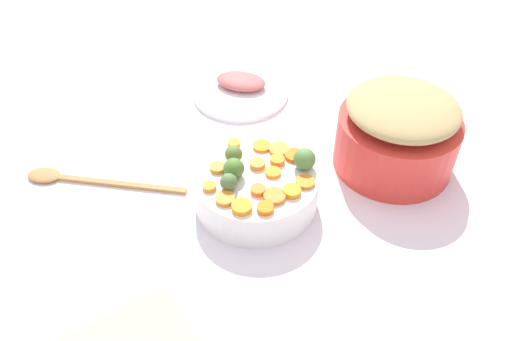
{
  "coord_description": "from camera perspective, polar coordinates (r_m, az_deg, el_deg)",
  "views": [
    {
      "loc": [
        0.06,
        0.67,
        0.73
      ],
      "look_at": [
        0.02,
        -0.02,
        0.1
      ],
      "focal_mm": 36.35,
      "sensor_mm": 36.0,
      "label": 1
    }
  ],
  "objects": [
    {
      "name": "tabletop",
      "position": [
        0.99,
        1.0,
        -4.8
      ],
      "size": [
        2.4,
        2.4,
        0.02
      ],
      "primitive_type": "cube",
      "color": "white",
      "rests_on": "ground"
    },
    {
      "name": "serving_bowl_carrots",
      "position": [
        0.97,
        -0.0,
        -2.01
      ],
      "size": [
        0.23,
        0.23,
        0.07
      ],
      "primitive_type": "cylinder",
      "color": "white",
      "rests_on": "tabletop"
    },
    {
      "name": "metal_pot",
      "position": [
        1.07,
        15.1,
        3.04
      ],
      "size": [
        0.24,
        0.24,
        0.11
      ],
      "primitive_type": "cylinder",
      "color": "red",
      "rests_on": "tabletop"
    },
    {
      "name": "stuffing_mound",
      "position": [
        1.03,
        15.92,
        6.62
      ],
      "size": [
        0.22,
        0.22,
        0.05
      ],
      "primitive_type": "ellipsoid",
      "color": "tan",
      "rests_on": "metal_pot"
    },
    {
      "name": "carrot_slice_0",
      "position": [
        0.9,
        2.06,
        -2.85
      ],
      "size": [
        0.06,
        0.06,
        0.01
      ],
      "primitive_type": "cylinder",
      "rotation": [
        0.0,
        0.0,
        0.73
      ],
      "color": "orange",
      "rests_on": "serving_bowl_carrots"
    },
    {
      "name": "carrot_slice_1",
      "position": [
        0.89,
        -3.42,
        -3.13
      ],
      "size": [
        0.05,
        0.05,
        0.01
      ],
      "primitive_type": "cylinder",
      "rotation": [
        0.0,
        0.0,
        5.76
      ],
      "color": "orange",
      "rests_on": "serving_bowl_carrots"
    },
    {
      "name": "carrot_slice_2",
      "position": [
        0.97,
        2.37,
        1.13
      ],
      "size": [
        0.03,
        0.03,
        0.01
      ],
      "primitive_type": "cylinder",
      "rotation": [
        0.0,
        0.0,
        4.46
      ],
      "color": "orange",
      "rests_on": "serving_bowl_carrots"
    },
    {
      "name": "carrot_slice_3",
      "position": [
        0.94,
        1.88,
        -0.22
      ],
      "size": [
        0.04,
        0.04,
        0.01
      ],
      "primitive_type": "cylinder",
      "rotation": [
        0.0,
        0.0,
        0.24
      ],
      "color": "orange",
      "rests_on": "serving_bowl_carrots"
    },
    {
      "name": "carrot_slice_4",
      "position": [
        0.91,
        0.23,
        -2.17
      ],
      "size": [
        0.03,
        0.03,
        0.01
      ],
      "primitive_type": "cylinder",
      "rotation": [
        0.0,
        0.0,
        3.43
      ],
      "color": "orange",
      "rests_on": "serving_bowl_carrots"
    },
    {
      "name": "carrot_slice_5",
      "position": [
        0.91,
        3.96,
        -2.28
      ],
      "size": [
        0.04,
        0.04,
        0.01
      ],
      "primitive_type": "cylinder",
      "rotation": [
        0.0,
        0.0,
        3.44
      ],
      "color": "orange",
      "rests_on": "serving_bowl_carrots"
    },
    {
      "name": "carrot_slice_6",
      "position": [
        0.99,
        2.53,
        2.33
      ],
      "size": [
        0.06,
        0.06,
        0.01
      ],
      "primitive_type": "cylinder",
      "rotation": [
        0.0,
        0.0,
        5.42
      ],
      "color": "orange",
      "rests_on": "serving_bowl_carrots"
    },
    {
      "name": "carrot_slice_7",
      "position": [
        1.0,
        0.63,
        2.7
      ],
      "size": [
        0.05,
        0.05,
        0.01
      ],
      "primitive_type": "cylinder",
      "rotation": [
        0.0,
        0.0,
        2.71
      ],
      "color": "orange",
      "rests_on": "serving_bowl_carrots"
    },
    {
      "name": "carrot_slice_8",
      "position": [
        0.88,
        -1.57,
        -4.02
      ],
      "size": [
        0.05,
        0.05,
        0.01
      ],
      "primitive_type": "cylinder",
      "rotation": [
        0.0,
        0.0,
        3.68
      ],
      "color": "orange",
      "rests_on": "serving_bowl_carrots"
    },
    {
      "name": "carrot_slice_9",
      "position": [
        1.0,
        -2.47,
        2.94
      ],
      "size": [
        0.03,
        0.03,
        0.01
      ],
      "primitive_type": "cylinder",
      "rotation": [
        0.0,
        0.0,
        4.33
      ],
      "color": "orange",
      "rests_on": "serving_bowl_carrots"
    },
    {
      "name": "carrot_slice_10",
      "position": [
        0.96,
        0.16,
        0.71
      ],
      "size": [
        0.04,
        0.04,
        0.01
      ],
      "primitive_type": "cylinder",
      "rotation": [
        0.0,
        0.0,
        3.97
      ],
      "color": "orange",
      "rests_on": "serving_bowl_carrots"
    },
    {
      "name": "carrot_slice_11",
      "position": [
        0.95,
        -4.25,
        0.31
      ],
      "size": [
        0.04,
        0.04,
        0.01
      ],
      "primitive_type": "cylinder",
      "rotation": [
        0.0,
        0.0,
        1.2
      ],
      "color": "orange",
      "rests_on": "serving_bowl_carrots"
    },
    {
      "name": "carrot_slice_12",
      "position": [
        0.92,
        -5.15,
        -1.79
      ],
      "size": [
        0.03,
        0.03,
        0.01
      ],
      "primitive_type": "cylinder",
      "rotation": [
        0.0,
        0.0,
        3.78
      ],
      "color": "orange",
      "rests_on": "serving_bowl_carrots"
    },
    {
      "name": "carrot_slice_13",
      "position": [
        0.98,
        4.23,
        1.68
      ],
      "size": [
        0.05,
        0.05,
        0.01
      ],
      "primitive_type": "cylinder",
      "rotation": [
        0.0,
        0.0,
        0.4
      ],
      "color": "orange",
      "rests_on": "serving_bowl_carrots"
    },
    {
      "name": "carrot_slice_14",
      "position": [
        0.93,
        5.44,
        -1.27
      ],
      "size": [
        0.04,
        0.04,
        0.01
      ],
      "primitive_type": "cylinder",
      "rotation": [
        0.0,
        0.0,
        4.67
      ],
      "color": "orange",
      "rests_on": "serving_bowl_carrots"
    },
    {
      "name": "carrot_slice_15",
      "position": [
        0.88,
        1.02,
        -4.16
      ],
      "size": [
        0.04,
        0.04,
        0.01
      ],
      "primitive_type": "cylinder",
      "rotation": [
        0.0,
        0.0,
        5.36
      ],
      "color": "orange",
      "rests_on": "serving_bowl_carrots"
    },
    {
      "name": "brussels_sprout_0",
      "position": [
        0.93,
        -2.46,
        0.24
      ],
      "size": [
        0.04,
        0.04,
        0.04
      ],
      "primitive_type": "sphere",
      "color": "#4C782C",
      "rests_on": "serving_bowl_carrots"
    },
    {
      "name": "brussels_sprout_1",
      "position": [
        0.91,
        -3.02,
        -1.26
      ],
      "size": [
        0.03,
        0.03,
        0.03
      ],
      "primitive_type": "sphere",
      "color": "#4F713F",
      "rests_on": "serving_bowl_carrots"
    },
    {
      "name": "brussels_sprout_2",
      "position": [
        0.96,
        -2.48,
        1.82
      ],
      "size": [
        0.03,
        0.03,
        0.03
      ],
      "primitive_type": "sphere",
      "color": "#5C7333",
      "rests_on": "serving_bowl_carrots"
    },
    {
      "name": "brussels_sprout_3",
      "position": [
        0.95,
        5.36,
        1.26
      ],
      "size": [
        0.04,
        0.04,
        0.04
      ],
      "primitive_type": "sphere",
      "color": "#548240",
      "rests_on": "serving_bowl_carrots"
    },
    {
      "name": "wooden_spoon",
      "position": [
        1.09,
        -19.22,
        -0.88
      ],
      "size": [
        0.33,
        0.1,
        0.01
      ],
      "color": "#AB7B45",
      "rests_on": "tabletop"
    },
    {
      "name": "ham_plate",
      "position": [
        1.27,
        -1.71,
        8.53
      ],
      "size": [
        0.23,
        0.23,
        0.01
      ],
      "primitive_type": "cylinder",
      "color": "white",
      "rests_on": "tabletop"
    },
    {
      "name": "ham_slice_main",
      "position": [
        1.28,
        -1.68,
        9.79
      ],
      "size": [
        0.14,
        0.12,
        0.03
      ],
      "primitive_type": "ellipsoid",
      "rotation": [
        0.0,
        0.0,
        2.76
      ],
      "color": "#BF5E5C",
      "rests_on": "ham_plate"
    }
  ]
}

